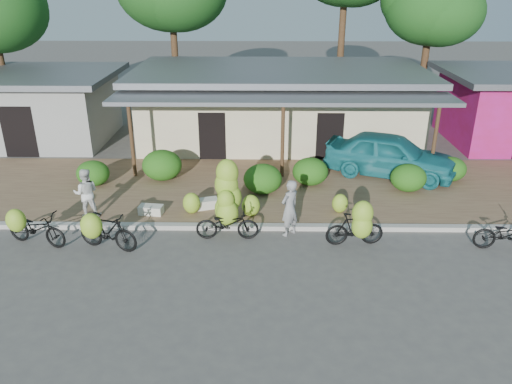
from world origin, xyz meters
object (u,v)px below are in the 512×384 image
(bike_center, at_px, (227,206))
(bike_far_right, at_px, (508,234))
(tree_near_right, at_px, (427,5))
(teal_van, at_px, (390,155))
(sack_near, at_px, (205,204))
(bike_far_left, at_px, (34,228))
(bike_left, at_px, (105,231))
(vendor, at_px, (290,208))
(bystander, at_px, (86,193))
(sack_far, at_px, (151,210))
(bike_right, at_px, (357,226))

(bike_center, height_order, bike_far_right, bike_center)
(tree_near_right, bearing_deg, teal_van, -111.26)
(teal_van, bearing_deg, sack_near, 136.27)
(bike_far_left, xyz_separation_m, bike_left, (2.11, -0.28, 0.06))
(bike_left, height_order, vendor, vendor)
(tree_near_right, height_order, bystander, tree_near_right)
(sack_far, bearing_deg, bike_far_left, -147.46)
(sack_far, relative_size, bystander, 0.47)
(bike_left, relative_size, vendor, 1.09)
(tree_near_right, relative_size, bike_far_left, 3.70)
(sack_far, xyz_separation_m, teal_van, (8.37, 3.50, 0.68))
(tree_near_right, bearing_deg, bike_right, -111.44)
(bike_left, bearing_deg, bike_center, -55.19)
(bike_far_right, relative_size, teal_van, 0.39)
(tree_near_right, distance_m, bike_far_right, 14.80)
(sack_near, distance_m, sack_far, 1.75)
(bystander, bearing_deg, bike_left, 110.01)
(tree_near_right, xyz_separation_m, bike_far_right, (-1.16, -13.75, -5.34))
(tree_near_right, relative_size, vendor, 4.34)
(bike_far_right, xyz_separation_m, teal_van, (-2.07, 5.43, 0.46))
(sack_near, xyz_separation_m, sack_far, (-1.68, -0.46, -0.01))
(bike_left, bearing_deg, teal_van, -40.94)
(teal_van, bearing_deg, bystander, 131.53)
(bike_far_left, relative_size, teal_van, 0.42)
(vendor, height_order, teal_van, teal_van)
(bike_left, relative_size, bike_far_right, 1.00)
(sack_near, bearing_deg, bystander, -169.82)
(bike_left, height_order, bike_right, bike_right)
(tree_near_right, relative_size, bike_center, 3.31)
(bike_center, height_order, teal_van, bike_center)
(vendor, height_order, bystander, vendor)
(bike_left, xyz_separation_m, bike_right, (7.03, 0.24, 0.07))
(bike_left, xyz_separation_m, bike_center, (3.34, 1.04, 0.28))
(bike_far_left, height_order, bike_right, bike_right)
(vendor, bearing_deg, bystander, -52.15)
(sack_far, bearing_deg, bystander, -174.51)
(sack_far, bearing_deg, teal_van, 22.71)
(tree_near_right, xyz_separation_m, bystander, (-13.55, -12.01, -4.91))
(tree_near_right, height_order, bike_far_right, tree_near_right)
(bike_left, height_order, bystander, bystander)
(bystander, bearing_deg, bike_center, 158.40)
(bike_far_left, relative_size, bike_right, 1.20)
(bike_far_right, relative_size, bystander, 1.19)
(bike_left, distance_m, teal_van, 10.78)
(bike_left, relative_size, bystander, 1.19)
(tree_near_right, relative_size, bike_right, 4.45)
(bike_far_left, distance_m, bystander, 1.97)
(bike_left, bearing_deg, bike_far_left, 99.90)
(tree_near_right, height_order, bike_far_left, tree_near_right)
(sack_near, bearing_deg, bike_left, -133.72)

